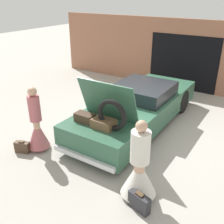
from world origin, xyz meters
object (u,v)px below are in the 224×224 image
at_px(person_left, 37,128).
at_px(person_right, 139,171).
at_px(car, 138,107).
at_px(suitcase_beside_left_person, 22,147).
at_px(suitcase_beside_right_person, 139,202).

xyz_separation_m(person_left, person_right, (2.97, -0.13, -0.02)).
xyz_separation_m(car, suitcase_beside_left_person, (-1.73, -2.97, -0.43)).
distance_m(person_left, person_right, 2.97).
bearing_deg(suitcase_beside_left_person, car, 59.82).
distance_m(person_right, suitcase_beside_left_person, 3.24).
distance_m(car, suitcase_beside_left_person, 3.46).
relative_size(person_left, suitcase_beside_left_person, 4.15).
xyz_separation_m(car, suitcase_beside_right_person, (1.67, -3.07, -0.40)).
bearing_deg(person_left, suitcase_beside_right_person, 77.85).
distance_m(person_right, suitcase_beside_right_person, 0.56).
distance_m(car, person_left, 3.01).
xyz_separation_m(person_left, suitcase_beside_right_person, (3.16, -0.45, -0.44)).
bearing_deg(suitcase_beside_right_person, suitcase_beside_left_person, 178.17).
bearing_deg(person_right, car, 30.97).
bearing_deg(car, suitcase_beside_left_person, -120.18).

